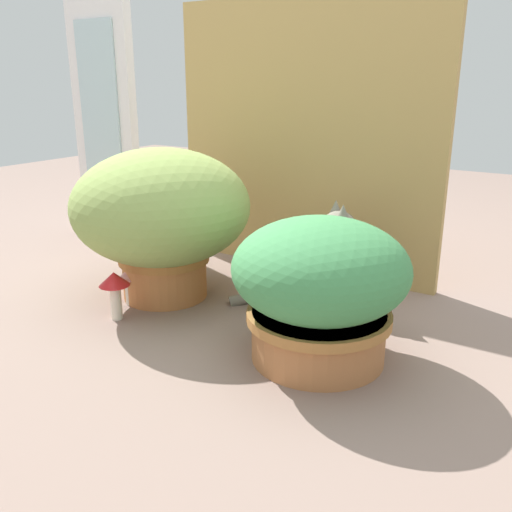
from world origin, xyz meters
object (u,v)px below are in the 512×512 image
leafy_planter (320,286)px  cat (306,265)px  grass_planter (162,213)px  mushroom_ornament_pink (130,279)px  mushroom_ornament_red (115,285)px

leafy_planter → cat: leafy_planter is taller
grass_planter → leafy_planter: (0.58, -0.11, -0.08)m
mushroom_ornament_pink → mushroom_ornament_red: bearing=-66.6°
grass_planter → mushroom_ornament_pink: size_ratio=4.59×
mushroom_ornament_pink → cat: bearing=32.5°
cat → leafy_planter: bearing=-57.4°
grass_planter → mushroom_ornament_pink: grass_planter is taller
grass_planter → cat: (0.40, 0.17, -0.14)m
leafy_planter → mushroom_ornament_pink: 0.63m
grass_planter → leafy_planter: size_ratio=1.27×
leafy_planter → mushroom_ornament_red: bearing=-170.3°
leafy_planter → cat: 0.34m
grass_planter → cat: 0.46m
mushroom_ornament_red → mushroom_ornament_pink: bearing=113.4°
mushroom_ornament_red → mushroom_ornament_pink: size_ratio=1.21×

